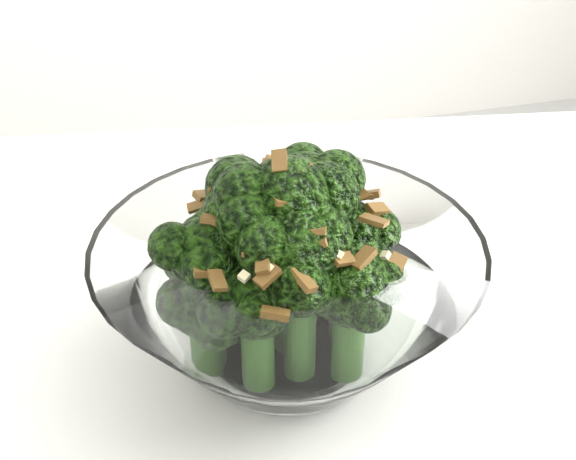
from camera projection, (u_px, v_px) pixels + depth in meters
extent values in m
cylinder|color=white|center=(288.00, 354.00, 0.53)|extent=(0.09, 0.09, 0.01)
cylinder|color=#265015|center=(288.00, 287.00, 0.50)|extent=(0.02, 0.02, 0.08)
sphere|color=#1F440C|center=(288.00, 203.00, 0.47)|extent=(0.05, 0.05, 0.05)
cylinder|color=#265015|center=(304.00, 268.00, 0.52)|extent=(0.02, 0.02, 0.08)
sphere|color=#1F440C|center=(305.00, 194.00, 0.49)|extent=(0.05, 0.05, 0.05)
cylinder|color=#265015|center=(250.00, 289.00, 0.50)|extent=(0.02, 0.02, 0.07)
sphere|color=#1F440C|center=(248.00, 215.00, 0.48)|extent=(0.05, 0.05, 0.05)
cylinder|color=#265015|center=(300.00, 323.00, 0.48)|extent=(0.02, 0.02, 0.07)
sphere|color=#1F440C|center=(300.00, 252.00, 0.46)|extent=(0.05, 0.05, 0.05)
cylinder|color=#265015|center=(346.00, 296.00, 0.51)|extent=(0.02, 0.02, 0.06)
sphere|color=#1F440C|center=(349.00, 239.00, 0.49)|extent=(0.04, 0.04, 0.04)
cylinder|color=#265015|center=(223.00, 302.00, 0.51)|extent=(0.02, 0.02, 0.05)
sphere|color=#1F440C|center=(220.00, 246.00, 0.49)|extent=(0.05, 0.05, 0.05)
cylinder|color=#265015|center=(348.00, 341.00, 0.48)|extent=(0.02, 0.02, 0.05)
sphere|color=#1F440C|center=(351.00, 287.00, 0.46)|extent=(0.04, 0.04, 0.04)
cylinder|color=#265015|center=(258.00, 352.00, 0.48)|extent=(0.02, 0.02, 0.05)
sphere|color=#1F440C|center=(257.00, 300.00, 0.46)|extent=(0.04, 0.04, 0.04)
cylinder|color=#265015|center=(346.00, 275.00, 0.54)|extent=(0.02, 0.02, 0.04)
sphere|color=#1F440C|center=(348.00, 233.00, 0.53)|extent=(0.04, 0.04, 0.04)
cylinder|color=#265015|center=(206.00, 343.00, 0.49)|extent=(0.02, 0.02, 0.04)
sphere|color=#1F440C|center=(203.00, 300.00, 0.47)|extent=(0.04, 0.04, 0.04)
cylinder|color=#265015|center=(277.00, 269.00, 0.55)|extent=(0.02, 0.02, 0.04)
sphere|color=#1F440C|center=(277.00, 226.00, 0.53)|extent=(0.04, 0.04, 0.04)
cylinder|color=#265015|center=(208.00, 317.00, 0.49)|extent=(0.02, 0.02, 0.07)
sphere|color=#1F440C|center=(204.00, 253.00, 0.47)|extent=(0.04, 0.04, 0.04)
cylinder|color=#265015|center=(350.00, 297.00, 0.52)|extent=(0.02, 0.02, 0.04)
sphere|color=#1F440C|center=(352.00, 250.00, 0.51)|extent=(0.05, 0.05, 0.05)
cube|color=olive|center=(217.00, 280.00, 0.44)|extent=(0.01, 0.01, 0.01)
cube|color=olive|center=(377.00, 209.00, 0.48)|extent=(0.02, 0.01, 0.01)
cube|color=olive|center=(275.00, 314.00, 0.43)|extent=(0.02, 0.01, 0.01)
cube|color=olive|center=(272.00, 165.00, 0.48)|extent=(0.01, 0.02, 0.01)
cube|color=olive|center=(263.00, 261.00, 0.43)|extent=(0.01, 0.02, 0.01)
cube|color=olive|center=(304.00, 280.00, 0.43)|extent=(0.01, 0.02, 0.01)
cube|color=olive|center=(304.00, 174.00, 0.50)|extent=(0.02, 0.02, 0.01)
cube|color=olive|center=(346.00, 192.00, 0.48)|extent=(0.02, 0.01, 0.01)
cube|color=olive|center=(321.00, 180.00, 0.46)|extent=(0.02, 0.02, 0.01)
cube|color=olive|center=(199.00, 269.00, 0.45)|extent=(0.01, 0.01, 0.01)
cube|color=olive|center=(319.00, 229.00, 0.44)|extent=(0.01, 0.02, 0.01)
cube|color=olive|center=(279.00, 162.00, 0.45)|extent=(0.01, 0.02, 0.01)
cube|color=olive|center=(365.00, 212.00, 0.48)|extent=(0.01, 0.01, 0.00)
cube|color=olive|center=(207.00, 196.00, 0.50)|extent=(0.02, 0.01, 0.01)
cube|color=olive|center=(303.00, 183.00, 0.52)|extent=(0.02, 0.01, 0.00)
cube|color=olive|center=(357.00, 192.00, 0.48)|extent=(0.01, 0.01, 0.01)
cube|color=olive|center=(242.00, 182.00, 0.49)|extent=(0.01, 0.02, 0.01)
cube|color=olive|center=(360.00, 195.00, 0.49)|extent=(0.02, 0.01, 0.01)
cube|color=olive|center=(262.00, 218.00, 0.45)|extent=(0.02, 0.01, 0.01)
cube|color=olive|center=(276.00, 169.00, 0.48)|extent=(0.01, 0.02, 0.01)
cube|color=olive|center=(219.00, 211.00, 0.47)|extent=(0.02, 0.01, 0.01)
cube|color=olive|center=(328.00, 184.00, 0.52)|extent=(0.01, 0.01, 0.01)
cube|color=olive|center=(222.00, 194.00, 0.47)|extent=(0.02, 0.01, 0.01)
cube|color=olive|center=(232.00, 202.00, 0.46)|extent=(0.02, 0.02, 0.01)
cube|color=olive|center=(268.00, 177.00, 0.49)|extent=(0.01, 0.02, 0.01)
cube|color=olive|center=(252.00, 251.00, 0.44)|extent=(0.01, 0.01, 0.01)
cube|color=olive|center=(306.00, 171.00, 0.50)|extent=(0.01, 0.01, 0.01)
cube|color=olive|center=(321.00, 240.00, 0.44)|extent=(0.01, 0.01, 0.01)
cube|color=olive|center=(363.00, 258.00, 0.45)|extent=(0.02, 0.01, 0.01)
cube|color=olive|center=(201.00, 205.00, 0.50)|extent=(0.02, 0.01, 0.01)
cube|color=olive|center=(254.00, 182.00, 0.52)|extent=(0.01, 0.01, 0.01)
cube|color=olive|center=(279.00, 197.00, 0.45)|extent=(0.01, 0.02, 0.00)
cube|color=olive|center=(268.00, 276.00, 0.43)|extent=(0.02, 0.01, 0.01)
cube|color=olive|center=(396.00, 265.00, 0.46)|extent=(0.02, 0.02, 0.01)
cube|color=olive|center=(343.00, 259.00, 0.45)|extent=(0.01, 0.01, 0.01)
cube|color=olive|center=(208.00, 245.00, 0.45)|extent=(0.01, 0.01, 0.01)
cube|color=olive|center=(348.00, 188.00, 0.51)|extent=(0.01, 0.01, 0.01)
cube|color=olive|center=(293.00, 175.00, 0.53)|extent=(0.01, 0.02, 0.01)
cube|color=olive|center=(268.00, 170.00, 0.49)|extent=(0.01, 0.02, 0.01)
cube|color=olive|center=(214.00, 221.00, 0.46)|extent=(0.02, 0.01, 0.01)
cube|color=olive|center=(368.00, 195.00, 0.50)|extent=(0.02, 0.01, 0.01)
cube|color=olive|center=(284.00, 174.00, 0.50)|extent=(0.01, 0.01, 0.01)
cube|color=olive|center=(302.00, 169.00, 0.46)|extent=(0.01, 0.01, 0.01)
cube|color=olive|center=(183.00, 257.00, 0.46)|extent=(0.01, 0.01, 0.01)
cube|color=olive|center=(374.00, 220.00, 0.47)|extent=(0.02, 0.02, 0.00)
cube|color=beige|center=(304.00, 180.00, 0.52)|extent=(0.01, 0.01, 0.01)
cube|color=beige|center=(283.00, 206.00, 0.45)|extent=(0.00, 0.00, 0.00)
cube|color=beige|center=(298.00, 168.00, 0.46)|extent=(0.01, 0.01, 0.00)
cube|color=beige|center=(318.00, 176.00, 0.49)|extent=(0.00, 0.00, 0.00)
cube|color=beige|center=(284.00, 179.00, 0.52)|extent=(0.01, 0.01, 0.01)
cube|color=beige|center=(354.00, 197.00, 0.48)|extent=(0.01, 0.01, 0.01)
cube|color=beige|center=(385.00, 255.00, 0.46)|extent=(0.01, 0.01, 0.01)
cube|color=beige|center=(339.00, 255.00, 0.44)|extent=(0.01, 0.01, 0.01)
cube|color=beige|center=(301.00, 236.00, 0.44)|extent=(0.01, 0.01, 0.01)
cube|color=beige|center=(288.00, 161.00, 0.47)|extent=(0.00, 0.00, 0.00)
cube|color=beige|center=(244.00, 276.00, 0.44)|extent=(0.01, 0.01, 0.01)
cube|color=beige|center=(213.00, 192.00, 0.50)|extent=(0.01, 0.01, 0.00)
cube|color=beige|center=(261.00, 176.00, 0.46)|extent=(0.00, 0.01, 0.00)
cube|color=beige|center=(269.00, 268.00, 0.43)|extent=(0.01, 0.01, 0.00)
cube|color=beige|center=(300.00, 176.00, 0.50)|extent=(0.01, 0.01, 0.00)
cube|color=beige|center=(212.00, 203.00, 0.48)|extent=(0.01, 0.01, 0.00)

